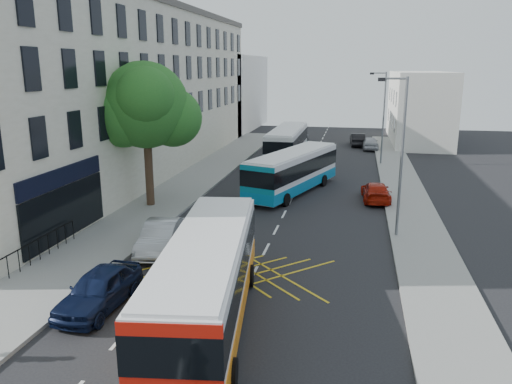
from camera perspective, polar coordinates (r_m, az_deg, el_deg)
The scene contains 19 objects.
ground at distance 16.45m, azimuth -4.71°, elevation -17.49°, with size 120.00×120.00×0.00m, color black.
pavement_left at distance 32.21m, azimuth -11.92°, elevation -1.51°, with size 5.00×70.00×0.15m, color gray.
pavement_right at distance 29.88m, azimuth 17.62°, elevation -3.12°, with size 3.00×70.00×0.15m, color gray.
terrace_main at distance 42.02m, azimuth -14.28°, elevation 11.22°, with size 8.30×45.00×13.50m.
terrace_far at distance 70.85m, azimuth -3.41°, elevation 11.24°, with size 8.00×20.00×10.00m, color silver.
building_right at distance 61.99m, azimuth 18.08°, elevation 9.23°, with size 6.00×18.00×8.00m, color silver.
street_tree at distance 31.12m, azimuth -12.55°, elevation 9.56°, with size 6.30×5.70×8.80m.
lamp_near at distance 25.83m, azimuth 16.15°, elevation 4.70°, with size 1.45×0.15×8.00m.
lamp_far at distance 45.65m, azimuth 14.26°, elevation 8.73°, with size 1.45×0.15×8.00m.
railings at distance 24.52m, azimuth -23.55°, elevation -5.85°, with size 0.08×5.60×1.14m, color black, non-canonical shape.
bus_near at distance 17.28m, azimuth -5.61°, elevation -9.82°, with size 3.99×11.16×3.07m.
bus_mid at distance 34.81m, azimuth 4.24°, elevation 2.40°, with size 5.51×10.59×2.91m.
bus_far at distance 46.62m, azimuth 3.59°, elevation 5.54°, with size 2.82×11.01×3.09m.
parked_car_blue at distance 19.38m, azimuth -17.49°, elevation -10.57°, with size 1.72×4.27×1.45m, color #0C1633.
parked_car_silver at distance 24.31m, azimuth -10.84°, elevation -5.05°, with size 1.52×4.37×1.44m, color #A4A8AC.
red_hatchback at distance 33.68m, azimuth 13.53°, elevation 0.04°, with size 1.72×4.24×1.23m, color #A51707.
distant_car_grey at distance 56.12m, azimuth 4.75°, elevation 6.05°, with size 2.38×5.17×1.44m, color #3B3C42.
distant_car_silver at distance 54.63m, azimuth 12.90°, elevation 5.49°, with size 1.63×4.05×1.38m, color #ABADB3.
distant_car_dark at distance 56.92m, azimuth 11.52°, elevation 5.90°, with size 1.47×4.21×1.39m, color black.
Camera 1 is at (4.02, -13.42, 8.63)m, focal length 35.00 mm.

